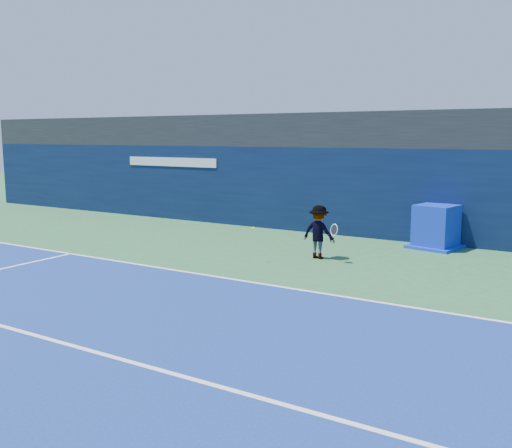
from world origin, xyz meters
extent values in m
plane|color=#2C6337|center=(0.00, 0.00, 0.00)|extent=(80.00, 80.00, 0.00)
cube|color=white|center=(0.00, 3.00, 0.01)|extent=(24.00, 0.10, 0.01)
cube|color=white|center=(0.00, -2.00, 0.01)|extent=(24.00, 0.10, 0.01)
cube|color=black|center=(0.00, 11.50, 3.60)|extent=(36.00, 3.00, 1.20)
cube|color=#091634|center=(0.00, 10.50, 1.50)|extent=(36.00, 1.00, 3.00)
cube|color=white|center=(-7.00, 9.99, 2.35)|extent=(4.50, 0.04, 0.35)
cube|color=#0C25B5|center=(3.81, 9.50, 0.66)|extent=(1.31, 1.31, 1.33)
cube|color=#0D2CBC|center=(3.81, 9.50, 0.04)|extent=(1.64, 1.64, 0.09)
imported|color=white|center=(1.39, 6.27, 0.75)|extent=(1.00, 0.62, 1.49)
cylinder|color=black|center=(1.84, 6.02, 0.65)|extent=(0.07, 0.13, 0.24)
torus|color=white|center=(1.98, 5.97, 0.90)|extent=(0.27, 0.15, 0.27)
cylinder|color=black|center=(1.98, 5.97, 0.90)|extent=(0.23, 0.12, 0.23)
sphere|color=yellow|center=(0.06, 4.95, 0.92)|extent=(0.07, 0.07, 0.07)
camera|label=1|loc=(8.10, -8.02, 3.41)|focal=40.00mm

